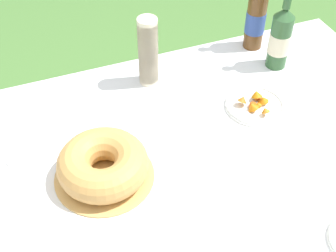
# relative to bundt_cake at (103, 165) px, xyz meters

# --- Properties ---
(garden_table) EXTENTS (1.82, 1.24, 0.70)m
(garden_table) POSITION_rel_bundt_cake_xyz_m (0.21, -0.09, -0.11)
(garden_table) COLOR #A87A47
(garden_table) RESTS_ON ground_plane
(tablecloth) EXTENTS (1.83, 1.25, 0.10)m
(tablecloth) POSITION_rel_bundt_cake_xyz_m (0.21, -0.09, -0.07)
(tablecloth) COLOR white
(tablecloth) RESTS_ON garden_table
(bundt_cake) EXTENTS (0.30, 0.30, 0.11)m
(bundt_cake) POSITION_rel_bundt_cake_xyz_m (0.00, 0.00, 0.00)
(bundt_cake) COLOR tan
(bundt_cake) RESTS_ON tablecloth
(cup_stack) EXTENTS (0.07, 0.07, 0.27)m
(cup_stack) POSITION_rel_bundt_cake_xyz_m (0.28, 0.39, 0.08)
(cup_stack) COLOR beige
(cup_stack) RESTS_ON tablecloth
(cider_bottle_green) EXTENTS (0.08, 0.08, 0.33)m
(cider_bottle_green) POSITION_rel_bundt_cake_xyz_m (0.77, 0.31, 0.07)
(cider_bottle_green) COLOR #2D562D
(cider_bottle_green) RESTS_ON tablecloth
(cider_bottle_amber) EXTENTS (0.08, 0.08, 0.35)m
(cider_bottle_amber) POSITION_rel_bundt_cake_xyz_m (0.75, 0.46, 0.08)
(cider_bottle_amber) COLOR brown
(cider_bottle_amber) RESTS_ON tablecloth
(snack_plate_left) EXTENTS (0.21, 0.21, 0.06)m
(snack_plate_left) POSITION_rel_bundt_cake_xyz_m (0.58, 0.12, -0.04)
(snack_plate_left) COLOR white
(snack_plate_left) RESTS_ON tablecloth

